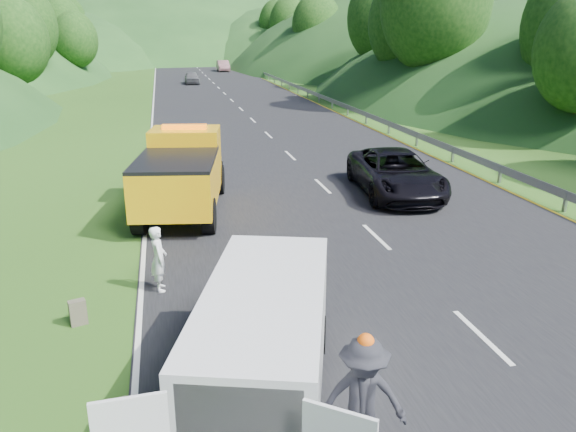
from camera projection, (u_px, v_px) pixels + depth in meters
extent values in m
plane|color=#38661E|center=(315.00, 307.00, 12.77)|extent=(320.00, 320.00, 0.00)
cube|color=black|center=(232.00, 101.00, 50.46)|extent=(14.00, 200.00, 0.02)
cube|color=gray|center=(283.00, 86.00, 63.55)|extent=(0.06, 140.00, 1.52)
cylinder|color=black|center=(163.00, 180.00, 21.44)|extent=(0.57, 1.17, 1.12)
cylinder|color=black|center=(219.00, 179.00, 21.54)|extent=(0.57, 1.17, 1.12)
cylinder|color=black|center=(139.00, 217.00, 17.20)|extent=(0.57, 1.17, 1.12)
cylinder|color=black|center=(209.00, 216.00, 17.30)|extent=(0.57, 1.17, 1.12)
cube|color=#F4AE0C|center=(186.00, 158.00, 20.26)|extent=(2.67, 2.16, 2.12)
cube|color=#F4AE0C|center=(177.00, 183.00, 17.96)|extent=(3.05, 4.15, 1.45)
cube|color=black|center=(176.00, 159.00, 17.71)|extent=(3.05, 4.15, 0.11)
cube|color=black|center=(191.00, 166.00, 21.72)|extent=(2.43, 1.69, 0.78)
cube|color=black|center=(194.00, 168.00, 22.43)|extent=(2.35, 0.61, 0.56)
cube|color=#F4AE0C|center=(191.00, 146.00, 21.86)|extent=(2.35, 1.24, 1.22)
cube|color=orange|center=(184.00, 127.00, 19.90)|extent=(1.59, 0.53, 0.18)
cube|color=black|center=(188.00, 143.00, 20.88)|extent=(2.11, 0.44, 1.01)
cylinder|color=black|center=(234.00, 331.00, 11.05)|extent=(0.49, 0.79, 0.74)
cylinder|color=black|center=(318.00, 335.00, 10.91)|extent=(0.49, 0.79, 0.74)
cube|color=silver|center=(265.00, 337.00, 9.13)|extent=(3.25, 5.16, 1.71)
cube|color=silver|center=(280.00, 289.00, 11.66)|extent=(2.01, 1.35, 0.92)
cube|color=black|center=(279.00, 260.00, 11.25)|extent=(1.73, 0.81, 0.77)
imported|color=white|center=(161.00, 290.00, 13.63)|extent=(0.47, 0.62, 1.61)
imported|color=#D5CB71|center=(236.00, 308.00, 12.76)|extent=(0.54, 0.49, 0.89)
cube|color=brown|center=(78.00, 312.00, 11.95)|extent=(0.39, 0.29, 0.56)
imported|color=black|center=(394.00, 194.00, 21.63)|extent=(3.33, 6.16, 1.64)
imported|color=#4C4D51|center=(192.00, 84.00, 66.21)|extent=(1.66, 4.14, 1.41)
imported|color=#764E53|center=(223.00, 71.00, 86.82)|extent=(1.71, 4.89, 1.61)
imported|color=#8E4760|center=(196.00, 65.00, 103.36)|extent=(1.92, 4.74, 1.37)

